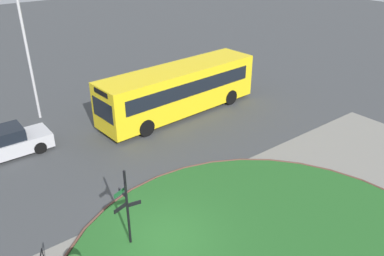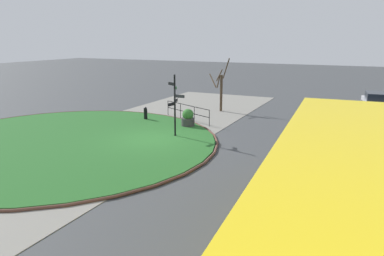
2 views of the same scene
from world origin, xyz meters
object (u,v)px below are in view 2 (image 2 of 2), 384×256
at_px(bus_yellow, 339,205).
at_px(car_far_lane, 382,138).
at_px(street_tree_bare, 221,88).
at_px(car_near_lane, 378,104).
at_px(planter_near_signpost, 188,119).
at_px(bollard_foreground, 146,114).
at_px(signpost_directional, 175,102).

height_order(bus_yellow, car_far_lane, bus_yellow).
height_order(bus_yellow, street_tree_bare, street_tree_bare).
distance_m(car_near_lane, planter_near_signpost, 13.58).
relative_size(bollard_foreground, bus_yellow, 0.08).
bearing_deg(bus_yellow, street_tree_bare, 25.49).
xyz_separation_m(car_far_lane, street_tree_bare, (-5.77, -9.89, 0.91)).
bearing_deg(car_near_lane, street_tree_bare, -73.01).
relative_size(planter_near_signpost, street_tree_bare, 0.29).
bearing_deg(street_tree_bare, bus_yellow, 29.08).
bearing_deg(bus_yellow, bollard_foreground, 43.58).
bearing_deg(bollard_foreground, street_tree_bare, 147.19).
bearing_deg(bollard_foreground, signpost_directional, 52.99).
relative_size(bollard_foreground, car_near_lane, 0.19).
bearing_deg(bollard_foreground, car_near_lane, 124.46).
bearing_deg(street_tree_bare, car_near_lane, 112.63).
relative_size(signpost_directional, bus_yellow, 0.30).
height_order(car_near_lane, planter_near_signpost, car_near_lane).
relative_size(bollard_foreground, car_far_lane, 0.21).
relative_size(bus_yellow, planter_near_signpost, 10.12).
bearing_deg(car_far_lane, street_tree_bare, -120.21).
bearing_deg(car_near_lane, bollard_foreground, -61.18).
relative_size(car_near_lane, car_far_lane, 1.11).
bearing_deg(bollard_foreground, bus_yellow, 47.18).
height_order(car_far_lane, street_tree_bare, street_tree_bare).
xyz_separation_m(car_near_lane, car_far_lane, (9.90, -0.02, 0.05)).
distance_m(signpost_directional, car_near_lane, 15.00).
xyz_separation_m(car_near_lane, street_tree_bare, (4.13, -9.91, 0.96)).
height_order(car_near_lane, car_far_lane, car_far_lane).
bearing_deg(car_far_lane, signpost_directional, -80.01).
height_order(bollard_foreground, planter_near_signpost, planter_near_signpost).
bearing_deg(signpost_directional, bollard_foreground, -127.01).
relative_size(signpost_directional, bollard_foreground, 3.79).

